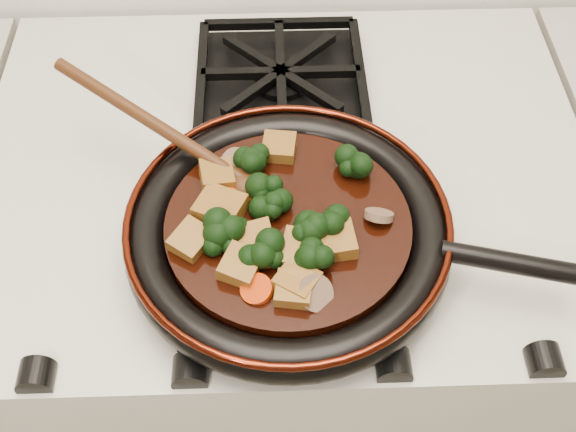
{
  "coord_description": "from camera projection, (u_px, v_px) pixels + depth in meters",
  "views": [
    {
      "loc": [
        -0.01,
        1.09,
        1.56
      ],
      "look_at": [
        0.0,
        1.55,
        0.97
      ],
      "focal_mm": 45.0,
      "sensor_mm": 36.0,
      "label": 1
    }
  ],
  "objects": [
    {
      "name": "stove",
      "position": [
        285.0,
        339.0,
        1.24
      ],
      "size": [
        0.76,
        0.6,
        0.9
      ],
      "primitive_type": "cube",
      "color": "beige",
      "rests_on": "ground"
    },
    {
      "name": "burner_grate_front",
      "position": [
        288.0,
        248.0,
        0.79
      ],
      "size": [
        0.23,
        0.23,
        0.03
      ],
      "primitive_type": null,
      "color": "black",
      "rests_on": "stove"
    },
    {
      "name": "burner_grate_back",
      "position": [
        281.0,
        78.0,
        0.96
      ],
      "size": [
        0.23,
        0.23,
        0.03
      ],
      "primitive_type": null,
      "color": "black",
      "rests_on": "stove"
    },
    {
      "name": "skillet",
      "position": [
        290.0,
        232.0,
        0.76
      ],
      "size": [
        0.47,
        0.35,
        0.05
      ],
      "rotation": [
        0.0,
        0.0,
        -0.25
      ],
      "color": "black",
      "rests_on": "burner_grate_front"
    },
    {
      "name": "braising_sauce",
      "position": [
        288.0,
        228.0,
        0.76
      ],
      "size": [
        0.26,
        0.26,
        0.02
      ],
      "primitive_type": "cylinder",
      "color": "black",
      "rests_on": "skillet"
    },
    {
      "name": "tofu_cube_0",
      "position": [
        217.0,
        177.0,
        0.78
      ],
      "size": [
        0.04,
        0.05,
        0.03
      ],
      "primitive_type": "cube",
      "rotation": [
        0.1,
        0.03,
        1.74
      ],
      "color": "brown",
      "rests_on": "braising_sauce"
    },
    {
      "name": "tofu_cube_1",
      "position": [
        191.0,
        241.0,
        0.73
      ],
      "size": [
        0.05,
        0.05,
        0.03
      ],
      "primitive_type": "cube",
      "rotation": [
        0.11,
        -0.1,
        0.96
      ],
      "color": "brown",
      "rests_on": "braising_sauce"
    },
    {
      "name": "tofu_cube_2",
      "position": [
        256.0,
        241.0,
        0.73
      ],
      "size": [
        0.05,
        0.05,
        0.03
      ],
      "primitive_type": "cube",
      "rotation": [
        0.08,
        -0.12,
        0.2
      ],
      "color": "brown",
      "rests_on": "braising_sauce"
    },
    {
      "name": "tofu_cube_3",
      "position": [
        301.0,
        251.0,
        0.72
      ],
      "size": [
        0.05,
        0.05,
        0.03
      ],
      "primitive_type": "cube",
      "rotation": [
        -0.1,
        -0.03,
        2.91
      ],
      "color": "brown",
      "rests_on": "braising_sauce"
    },
    {
      "name": "tofu_cube_4",
      "position": [
        279.0,
        148.0,
        0.81
      ],
      "size": [
        0.04,
        0.04,
        0.02
      ],
      "primitive_type": "cube",
      "rotation": [
        -0.05,
        0.02,
        3.0
      ],
      "color": "brown",
      "rests_on": "braising_sauce"
    },
    {
      "name": "tofu_cube_5",
      "position": [
        297.0,
        282.0,
        0.7
      ],
      "size": [
        0.05,
        0.05,
        0.02
      ],
      "primitive_type": "cube",
      "rotation": [
        -0.01,
        0.05,
        0.99
      ],
      "color": "brown",
      "rests_on": "braising_sauce"
    },
    {
      "name": "tofu_cube_6",
      "position": [
        294.0,
        290.0,
        0.69
      ],
      "size": [
        0.04,
        0.04,
        0.02
      ],
      "primitive_type": "cube",
      "rotation": [
        -0.06,
        0.03,
        2.99
      ],
      "color": "brown",
      "rests_on": "braising_sauce"
    },
    {
      "name": "tofu_cube_7",
      "position": [
        334.0,
        242.0,
        0.73
      ],
      "size": [
        0.05,
        0.05,
        0.03
      ],
      "primitive_type": "cube",
      "rotation": [
        -0.07,
        -0.03,
        1.69
      ],
      "color": "brown",
      "rests_on": "braising_sauce"
    },
    {
      "name": "tofu_cube_8",
      "position": [
        220.0,
        209.0,
        0.75
      ],
      "size": [
        0.06,
        0.06,
        0.02
      ],
      "primitive_type": "cube",
      "rotation": [
        -0.01,
        0.02,
        1.13
      ],
      "color": "brown",
      "rests_on": "braising_sauce"
    },
    {
      "name": "tofu_cube_9",
      "position": [
        240.0,
        266.0,
        0.71
      ],
      "size": [
        0.05,
        0.05,
        0.03
      ],
      "primitive_type": "cube",
      "rotation": [
        0.1,
        -0.05,
        1.15
      ],
      "color": "brown",
      "rests_on": "braising_sauce"
    },
    {
      "name": "broccoli_floret_0",
      "position": [
        324.0,
        228.0,
        0.73
      ],
      "size": [
        0.07,
        0.07,
        0.07
      ],
      "primitive_type": null,
      "rotation": [
        -0.1,
        -0.18,
        0.08
      ],
      "color": "black",
      "rests_on": "braising_sauce"
    },
    {
      "name": "broccoli_floret_1",
      "position": [
        269.0,
        211.0,
        0.75
      ],
      "size": [
        0.07,
        0.07,
        0.06
      ],
      "primitive_type": null,
      "rotation": [
        -0.12,
        0.19,
        1.71
      ],
      "color": "black",
      "rests_on": "braising_sauce"
    },
    {
      "name": "broccoli_floret_2",
      "position": [
        261.0,
        258.0,
        0.71
      ],
      "size": [
        0.09,
        0.09,
        0.07
      ],
      "primitive_type": null,
      "rotation": [
        0.24,
        0.1,
        0.88
      ],
      "color": "black",
      "rests_on": "braising_sauce"
    },
    {
      "name": "broccoli_floret_3",
      "position": [
        304.0,
        237.0,
        0.73
      ],
      "size": [
        0.06,
        0.06,
        0.05
      ],
      "primitive_type": null,
      "rotation": [
        -0.03,
        0.0,
        1.58
      ],
      "color": "black",
      "rests_on": "braising_sauce"
    },
    {
      "name": "broccoli_floret_4",
      "position": [
        227.0,
        238.0,
        0.73
      ],
      "size": [
        0.08,
        0.09,
        0.07
      ],
      "primitive_type": null,
      "rotation": [
        0.19,
        0.09,
        2.52
      ],
      "color": "black",
      "rests_on": "braising_sauce"
    },
    {
      "name": "broccoli_floret_5",
      "position": [
        315.0,
        257.0,
        0.71
      ],
      "size": [
        0.09,
        0.09,
        0.06
      ],
      "primitive_type": null,
      "rotation": [
        0.0,
        0.23,
        2.21
      ],
      "color": "black",
      "rests_on": "braising_sauce"
    },
    {
      "name": "broccoli_floret_6",
      "position": [
        357.0,
        167.0,
        0.79
      ],
      "size": [
        0.07,
        0.07,
        0.06
      ],
      "primitive_type": null,
      "rotation": [
        -0.09,
        -0.04,
        1.34
      ],
      "color": "black",
      "rests_on": "braising_sauce"
    },
    {
      "name": "broccoli_floret_7",
      "position": [
        254.0,
        160.0,
        0.79
      ],
      "size": [
        0.08,
        0.09,
        0.07
      ],
      "primitive_type": null,
      "rotation": [
        -0.18,
        -0.12,
        2.61
      ],
      "color": "black",
      "rests_on": "braising_sauce"
    },
    {
      "name": "broccoli_floret_8",
      "position": [
        271.0,
        198.0,
        0.76
      ],
      "size": [
        0.07,
        0.07,
        0.06
      ],
      "primitive_type": null,
      "rotation": [
        0.11,
        0.13,
        1.44
      ],
      "color": "black",
      "rests_on": "braising_sauce"
    },
    {
      "name": "carrot_coin_0",
      "position": [
        240.0,
        195.0,
        0.77
      ],
      "size": [
        0.03,
        0.03,
        0.01
      ],
      "primitive_type": "cylinder",
      "rotation": [
        -0.04,
        0.23,
        0.0
      ],
      "color": "red",
      "rests_on": "braising_sauce"
    },
    {
      "name": "carrot_coin_1",
      "position": [
        218.0,
        209.0,
        0.76
      ],
      "size": [
        0.03,
        0.03,
        0.02
      ],
      "primitive_type": "cylinder",
      "rotation": [
        0.33,
        -0.22,
        0.0
      ],
      "color": "red",
      "rests_on": "braising_sauce"
    },
    {
      "name": "carrot_coin_2",
      "position": [
        257.0,
        289.0,
        0.7
      ],
      "size": [
        0.03,
        0.03,
        0.02
      ],
      "primitive_type": "cylinder",
      "rotation": [
        0.2,
        -0.24,
        0.0
      ],
      "color": "red",
      "rests_on": "braising_sauce"
    },
    {
      "name": "carrot_coin_3",
      "position": [
        267.0,
        255.0,
        0.72
      ],
      "size": [
        0.03,
        0.03,
        0.02
      ],
      "primitive_type": "cylinder",
      "rotation": [
        -0.24,
        -0.14,
        0.0
      ],
      "color": "red",
      "rests_on": "braising_sauce"
    },
    {
      "name": "carrot_coin_4",
      "position": [
        217.0,
        241.0,
        0.73
      ],
      "size": [
        0.03,
        0.03,
        0.01
      ],
      "primitive_type": "cylinder",
      "rotation": [
        -0.31,
        0.01,
        0.0
      ],
      "color": "red",
      "rests_on": "braising_sauce"
    },
    {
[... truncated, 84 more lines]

